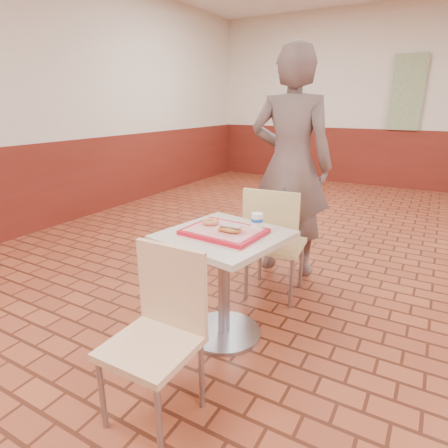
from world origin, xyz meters
The scene contains 10 objects.
wainscot_band centered at (0.00, 0.00, 0.50)m, with size 8.00×10.00×1.00m.
promo_poster centered at (-0.60, 4.94, 1.60)m, with size 0.50×0.03×1.20m, color gray.
main_table centered at (-1.04, -0.39, 0.47)m, with size 0.66×0.66×0.70m.
chair_main_front centered at (-1.00, -1.07, 0.46)m, with size 0.38×0.38×0.82m.
chair_main_back centered at (-0.96, 0.21, 0.49)m, with size 0.44×0.44×0.87m.
customer centered at (-1.06, 0.77, 0.94)m, with size 0.69×0.45×1.89m, color #695752.
serving_tray centered at (-1.04, -0.39, 0.71)m, with size 0.45×0.35×0.03m.
ring_donut centered at (-1.16, -0.35, 0.74)m, with size 0.10×0.10×0.03m, color #C87649.
long_john_donut centered at (-0.98, -0.43, 0.75)m, with size 0.16×0.08×0.05m.
paper_cup centered at (-0.88, -0.27, 0.77)m, with size 0.07×0.07×0.09m.
Camera 1 is at (0.00, -2.22, 1.44)m, focal length 30.00 mm.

